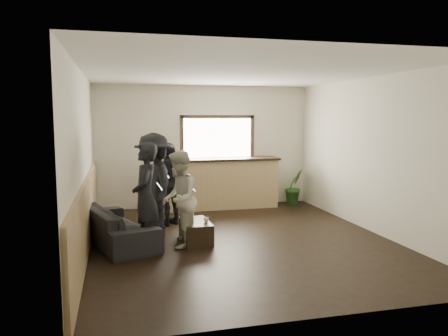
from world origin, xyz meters
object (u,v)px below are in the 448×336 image
object	(u,v)px
coffee_table	(196,231)
person_c	(154,185)
person_a	(146,197)
bar_counter	(220,180)
sofa	(117,225)
cup_b	(206,220)
person_b	(179,199)
potted_plant	(294,187)
cup_a	(186,216)
person_d	(170,184)

from	to	relation	value
coffee_table	person_c	distance (m)	1.09
coffee_table	person_a	world-z (taller)	person_a
bar_counter	sofa	xyz separation A→B (m)	(-2.32, -2.39, -0.34)
cup_b	person_a	xyz separation A→B (m)	(-0.98, -0.11, 0.45)
sofa	cup_b	xyz separation A→B (m)	(1.43, -0.38, 0.10)
coffee_table	person_c	size ratio (longest dim) A/B	0.44
cup_b	person_c	distance (m)	1.14
bar_counter	person_b	distance (m)	3.13
coffee_table	person_b	bearing A→B (deg)	-147.94
bar_counter	potted_plant	bearing A→B (deg)	-1.45
person_a	person_c	bearing A→B (deg)	172.35
sofa	cup_b	bearing A→B (deg)	-123.15
person_b	person_c	bearing A→B (deg)	-141.10
cup_b	person_b	distance (m)	0.59
bar_counter	coffee_table	xyz separation A→B (m)	(-1.04, -2.63, -0.46)
sofa	cup_b	world-z (taller)	sofa
cup_a	person_c	bearing A→B (deg)	146.06
person_c	cup_a	bearing A→B (deg)	48.37
cup_a	person_c	world-z (taller)	person_c
sofa	person_d	distance (m)	1.54
coffee_table	cup_b	size ratio (longest dim) A/B	8.77
bar_counter	person_c	distance (m)	2.70
sofa	coffee_table	xyz separation A→B (m)	(1.28, -0.24, -0.12)
person_a	person_c	size ratio (longest dim) A/B	0.93
person_a	person_b	distance (m)	0.54
sofa	person_a	xyz separation A→B (m)	(0.45, -0.49, 0.55)
coffee_table	cup_b	bearing A→B (deg)	-42.63
coffee_table	potted_plant	size ratio (longest dim) A/B	0.94
person_b	bar_counter	bearing A→B (deg)	168.79
sofa	cup_a	size ratio (longest dim) A/B	17.71
potted_plant	sofa	bearing A→B (deg)	-150.47
bar_counter	person_b	xyz separation A→B (m)	(-1.34, -2.82, 0.13)
coffee_table	person_d	world-z (taller)	person_d
sofa	potted_plant	size ratio (longest dim) A/B	2.41
bar_counter	person_a	distance (m)	3.44
cup_a	person_d	bearing A→B (deg)	96.44
coffee_table	cup_a	xyz separation A→B (m)	(-0.14, 0.19, 0.22)
cup_b	person_c	world-z (taller)	person_c
person_a	person_d	size ratio (longest dim) A/B	1.06
coffee_table	person_b	world-z (taller)	person_b
sofa	cup_b	size ratio (longest dim) A/B	22.45
person_c	coffee_table	bearing A→B (deg)	42.71
person_a	person_c	xyz separation A→B (m)	(0.20, 0.77, 0.06)
person_d	potted_plant	bearing A→B (deg)	167.68
cup_a	person_c	distance (m)	0.78
cup_b	person_a	size ratio (longest dim) A/B	0.05
coffee_table	cup_a	bearing A→B (deg)	126.17
sofa	person_c	xyz separation A→B (m)	(0.65, 0.28, 0.61)
cup_a	potted_plant	xyz separation A→B (m)	(2.99, 2.39, 0.02)
potted_plant	coffee_table	bearing A→B (deg)	-137.83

